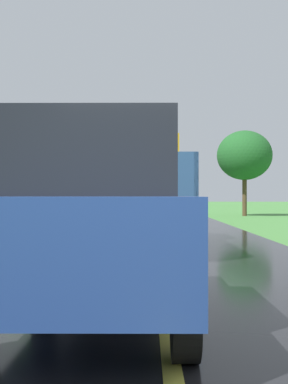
{
  "coord_description": "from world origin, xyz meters",
  "views": [
    {
      "loc": [
        -0.17,
        -2.36,
        1.31
      ],
      "look_at": [
        -0.27,
        13.12,
        1.4
      ],
      "focal_mm": 48.2,
      "sensor_mm": 36.0,
      "label": 1
    }
  ],
  "objects": [
    {
      "name": "roadside_tree_near_left",
      "position": [
        5.93,
        29.95,
        3.8
      ],
      "size": [
        3.45,
        3.45,
        5.36
      ],
      "color": "#4C3823",
      "rests_on": "ground"
    },
    {
      "name": "banana_truck_near",
      "position": [
        -0.4,
        10.58,
        1.47
      ],
      "size": [
        2.38,
        5.82,
        2.8
      ],
      "color": "#2D2D30",
      "rests_on": "road_surface"
    },
    {
      "name": "banana_truck_far",
      "position": [
        -0.57,
        22.02,
        1.47
      ],
      "size": [
        2.38,
        5.81,
        2.8
      ],
      "color": "#2D2D30",
      "rests_on": "road_surface"
    },
    {
      "name": "following_car",
      "position": [
        -0.67,
        2.65,
        1.07
      ],
      "size": [
        1.74,
        4.1,
        1.92
      ],
      "color": "navy",
      "rests_on": "road_surface"
    },
    {
      "name": "roadside_tree_mid_right",
      "position": [
        -6.42,
        23.88,
        4.15
      ],
      "size": [
        3.13,
        3.13,
        5.58
      ],
      "color": "#4C3823",
      "rests_on": "ground"
    }
  ]
}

